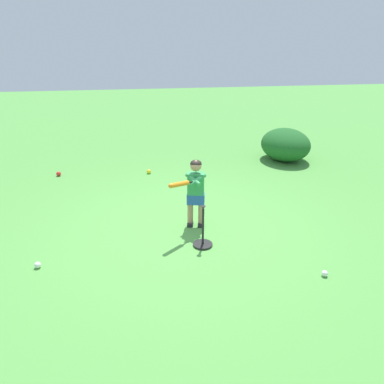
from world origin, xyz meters
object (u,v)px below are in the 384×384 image
Objects in this scene: batting_tee at (203,239)px; play_ball_center_lawn at (59,174)px; play_ball_far_left at (149,171)px; play_ball_by_bucket at (38,265)px; child_batter at (195,188)px; play_ball_behind_batter at (325,273)px.

play_ball_center_lawn is at bearing 125.26° from batting_tee.
batting_tee is at bearing -81.26° from play_ball_far_left.
batting_tee is at bearing 3.43° from play_ball_by_bucket.
play_ball_far_left is (-0.51, 2.65, -0.60)m from child_batter.
batting_tee is (2.21, 0.13, 0.06)m from play_ball_by_bucket.
play_ball_far_left is 3.80m from play_ball_by_bucket.
play_ball_center_lawn reaches higher than play_ball_by_bucket.
play_ball_by_bucket is at bearing -176.57° from batting_tee.
play_ball_center_lawn is 4.27m from batting_tee.
child_batter is 2.17m from play_ball_behind_batter.
play_ball_by_bucket is (-1.70, -3.40, -0.01)m from play_ball_far_left.
child_batter is 2.77m from play_ball_far_left.
child_batter is 10.98× the size of play_ball_far_left.
child_batter is 2.41m from play_ball_by_bucket.
play_ball_far_left is 1.26× the size of play_ball_behind_batter.
child_batter is 10.70× the size of play_ball_center_lawn.
play_ball_center_lawn is at bearing 130.69° from child_batter.
child_batter is 0.82m from batting_tee.
play_ball_center_lawn is at bearing 130.11° from play_ball_behind_batter.
play_ball_far_left is at bearing 113.11° from play_ball_behind_batter.
child_batter is 3.84m from play_ball_center_lawn.
play_ball_by_bucket is at bearing -85.93° from play_ball_center_lawn.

